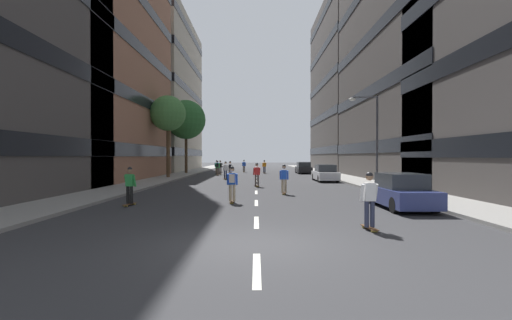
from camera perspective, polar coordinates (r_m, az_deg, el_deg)
name	(u,v)px	position (r m, az deg, el deg)	size (l,w,h in m)	color
ground_plane	(256,177)	(39.27, 0.00, -2.71)	(181.49, 181.49, 0.00)	#333335
sidewalk_left	(182,174)	(43.98, -11.89, -2.28)	(3.15, 83.18, 0.14)	gray
sidewalk_right	(330,174)	(43.99, 11.88, -2.28)	(3.15, 83.18, 0.14)	gray
lane_markings	(256,175)	(42.02, 0.00, -2.49)	(0.16, 72.20, 0.01)	silver
building_left_far	(144,95)	(60.64, -17.76, 10.00)	(15.28, 23.21, 24.25)	#BCB29E
building_right_mid	(449,14)	(40.11, 28.90, 20.07)	(15.28, 24.06, 31.19)	#4C4744
building_right_far	(368,87)	(60.87, 17.74, 11.20)	(15.28, 22.90, 26.83)	#4C4744
parked_car_near	(303,168)	(46.77, 7.71, -1.33)	(1.82, 4.40, 1.52)	black
parked_car_mid	(325,174)	(32.49, 11.15, -2.17)	(1.82, 4.40, 1.52)	silver
parked_car_far	(400,192)	(16.59, 22.35, -4.84)	(1.82, 4.40, 1.52)	navy
street_tree_near	(186,120)	(46.39, -11.33, 6.44)	(5.04, 5.04, 9.40)	#4C3823
street_tree_mid	(168,114)	(37.36, -14.14, 7.30)	(3.63, 3.63, 8.37)	#4C3823
streetlamp_right	(372,130)	(26.73, 18.32, 4.59)	(2.13, 0.30, 6.50)	#3F3F44
skater_0	(264,166)	(46.80, 1.34, -0.98)	(0.57, 0.92, 1.78)	brown
skater_1	(225,169)	(34.55, -5.00, -1.53)	(0.55, 0.92, 1.78)	brown
skater_2	(220,167)	(43.93, -5.86, -1.08)	(0.55, 0.91, 1.78)	brown
skater_3	(232,182)	(17.01, -3.93, -3.59)	(0.53, 0.90, 1.78)	brown
skater_4	(217,167)	(41.97, -6.31, -1.12)	(0.53, 0.90, 1.78)	brown
skater_5	(284,178)	(20.96, 4.56, -2.89)	(0.56, 0.92, 1.78)	brown
skater_6	(130,184)	(17.03, -19.87, -3.72)	(0.57, 0.92, 1.78)	brown
skater_7	(217,166)	(45.96, -6.44, -1.01)	(0.54, 0.91, 1.78)	brown
skater_8	(369,198)	(11.29, 17.94, -5.89)	(0.55, 0.92, 1.78)	brown
skater_9	(230,168)	(36.88, -4.26, -1.35)	(0.53, 0.90, 1.78)	brown
skater_10	(257,174)	(25.98, 0.12, -2.22)	(0.57, 0.92, 1.78)	brown
skater_11	(244,165)	(50.28, -2.00, -0.87)	(0.54, 0.91, 1.78)	brown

